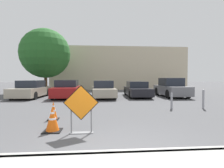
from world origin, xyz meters
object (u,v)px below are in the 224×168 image
object	(u,v)px
parked_car_second	(67,90)
parked_car_third	(103,90)
parked_car_fourth	(137,89)
bollard_second	(203,98)
parked_car_fifth	(171,88)
traffic_cone_second	(53,111)
traffic_cone_nearest	(52,119)
parked_car_nearest	(31,90)
bollard_nearest	(172,100)
road_closed_sign	(81,107)

from	to	relation	value
parked_car_second	parked_car_third	bearing A→B (deg)	179.77
parked_car_fourth	bollard_second	xyz separation A→B (m)	(2.18, -6.06, -0.07)
parked_car_fourth	parked_car_fifth	size ratio (longest dim) A/B	1.07
traffic_cone_second	parked_car_third	bearing A→B (deg)	73.91
parked_car_fourth	bollard_second	bearing A→B (deg)	111.25
traffic_cone_second	parked_car_fifth	world-z (taller)	parked_car_fifth
parked_car_second	bollard_second	xyz separation A→B (m)	(8.06, -5.67, -0.13)
traffic_cone_nearest	parked_car_nearest	bearing A→B (deg)	113.57
bollard_second	traffic_cone_second	bearing A→B (deg)	-166.00
parked_car_nearest	parked_car_second	distance (m)	2.95
traffic_cone_nearest	traffic_cone_second	size ratio (longest dim) A/B	1.07
parked_car_second	bollard_nearest	bearing A→B (deg)	137.38
bollard_second	bollard_nearest	bearing A→B (deg)	-180.00
road_closed_sign	parked_car_third	world-z (taller)	road_closed_sign
parked_car_third	traffic_cone_second	bearing A→B (deg)	72.02
parked_car_second	bollard_nearest	world-z (taller)	parked_car_second
parked_car_third	bollard_nearest	world-z (taller)	parked_car_third
road_closed_sign	parked_car_second	xyz separation A→B (m)	(-2.02, 9.32, -0.12)
road_closed_sign	traffic_cone_second	bearing A→B (deg)	124.39
traffic_cone_second	parked_car_nearest	world-z (taller)	parked_car_nearest
parked_car_second	road_closed_sign	bearing A→B (deg)	101.47
parked_car_third	bollard_nearest	distance (m)	6.64
traffic_cone_nearest	parked_car_second	world-z (taller)	parked_car_second
bollard_nearest	bollard_second	world-z (taller)	bollard_second
traffic_cone_second	parked_car_fifth	xyz separation A→B (m)	(8.05, 7.62, 0.38)
road_closed_sign	bollard_second	world-z (taller)	road_closed_sign
traffic_cone_second	bollard_second	distance (m)	7.52
parked_car_fourth	bollard_nearest	xyz separation A→B (m)	(0.45, -6.06, -0.16)
parked_car_third	parked_car_fifth	xyz separation A→B (m)	(5.88, 0.10, 0.09)
bollard_nearest	parked_car_fifth	bearing A→B (deg)	66.78
traffic_cone_second	parked_car_fifth	size ratio (longest dim) A/B	0.17
parked_car_nearest	bollard_nearest	distance (m)	11.03
road_closed_sign	parked_car_nearest	distance (m)	10.81
parked_car_nearest	bollard_nearest	world-z (taller)	parked_car_nearest
parked_car_second	bollard_second	size ratio (longest dim) A/B	4.05
parked_car_second	parked_car_third	world-z (taller)	parked_car_second
traffic_cone_second	bollard_second	size ratio (longest dim) A/B	0.71
traffic_cone_nearest	parked_car_second	size ratio (longest dim) A/B	0.19
parked_car_third	bollard_second	size ratio (longest dim) A/B	4.61
traffic_cone_second	parked_car_third	distance (m)	7.83
road_closed_sign	parked_car_fifth	size ratio (longest dim) A/B	0.34
traffic_cone_nearest	parked_car_fourth	xyz separation A→B (m)	(4.76, 9.41, 0.23)
parked_car_second	parked_car_fifth	size ratio (longest dim) A/B	0.97
parked_car_second	bollard_nearest	size ratio (longest dim) A/B	4.79
parked_car_fifth	bollard_nearest	bearing A→B (deg)	66.98
road_closed_sign	parked_car_third	distance (m)	9.39
road_closed_sign	parked_car_second	size ratio (longest dim) A/B	0.35
parked_car_nearest	parked_car_fifth	world-z (taller)	parked_car_fifth
traffic_cone_second	parked_car_nearest	xyz separation A→B (m)	(-3.71, 7.78, 0.30)
road_closed_sign	parked_car_fourth	distance (m)	10.44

